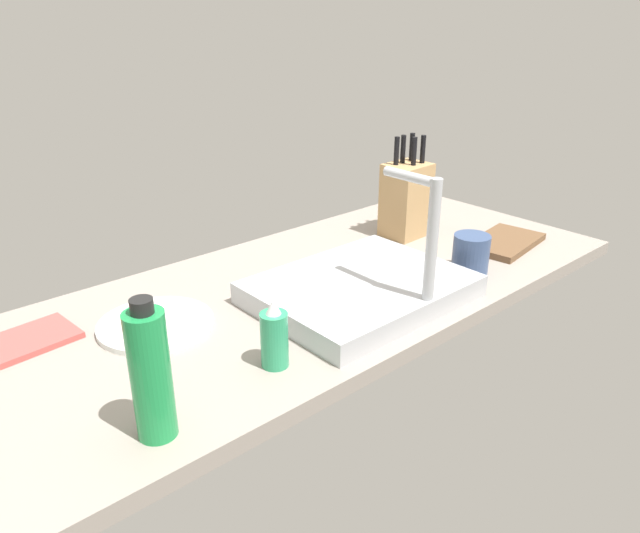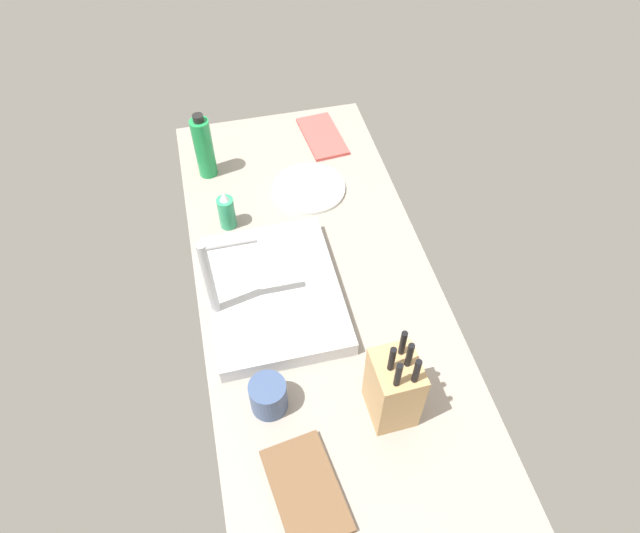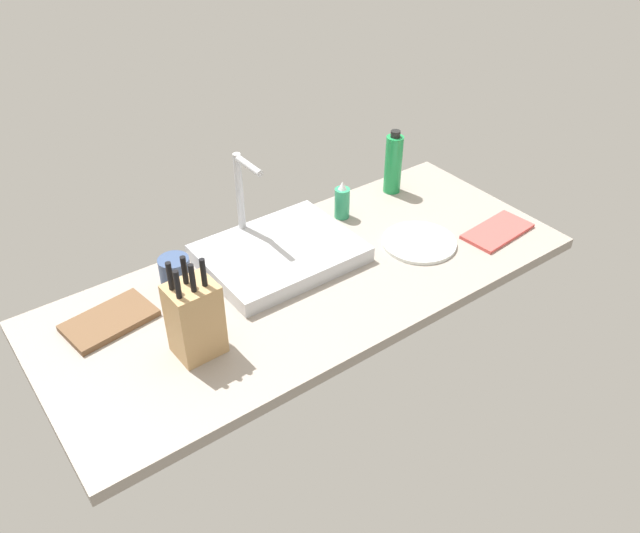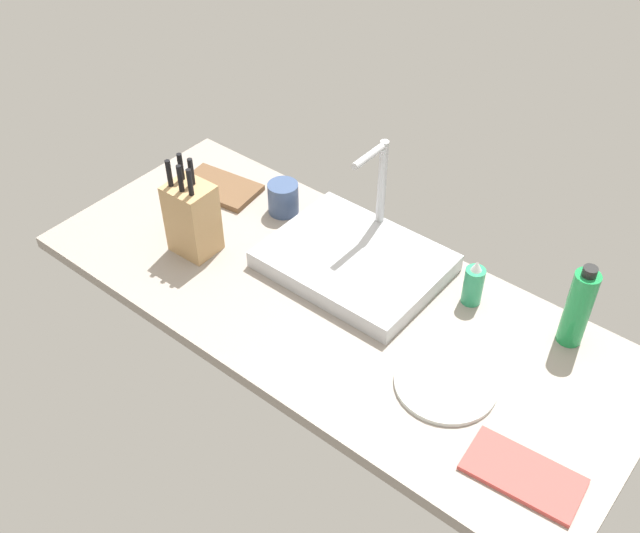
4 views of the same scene
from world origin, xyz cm
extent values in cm
cube|color=gray|center=(0.00, 0.00, 1.75)|extent=(160.39, 67.58, 3.50)
cube|color=#B7BABF|center=(-2.43, 12.75, 5.98)|extent=(45.78, 35.36, 4.97)
cylinder|color=#B7BABF|center=(-5.88, 28.79, 18.80)|extent=(2.40, 2.40, 30.61)
cylinder|color=#B7BABF|center=(-5.88, 22.29, 33.11)|extent=(2.00, 13.01, 2.00)
cylinder|color=#B7BABF|center=(-2.38, 28.79, 5.50)|extent=(1.60, 1.60, 4.00)
cube|color=tan|center=(-41.42, -8.32, 13.92)|extent=(12.20, 10.62, 20.85)
cylinder|color=black|center=(-45.34, -10.59, 28.18)|extent=(1.44, 1.44, 7.66)
cylinder|color=black|center=(-45.27, -6.61, 28.18)|extent=(1.44, 1.44, 7.66)
cylinder|color=black|center=(-41.40, -10.40, 28.18)|extent=(1.44, 1.44, 7.66)
cylinder|color=black|center=(-41.46, -6.49, 28.18)|extent=(1.44, 1.44, 7.66)
cylinder|color=black|center=(-38.26, -9.98, 28.18)|extent=(1.44, 1.44, 7.66)
cube|color=brown|center=(-55.97, 15.59, 4.40)|extent=(25.37, 17.27, 1.80)
cylinder|color=#2D9966|center=(28.42, 21.42, 8.82)|extent=(5.12, 5.12, 10.65)
cone|color=silver|center=(28.42, 21.42, 15.55)|extent=(2.81, 2.81, 2.80)
cylinder|color=#1E8E47|center=(53.77, 24.81, 14.01)|extent=(6.13, 6.13, 21.03)
cylinder|color=black|center=(53.77, 24.81, 25.63)|extent=(3.37, 3.37, 2.20)
cylinder|color=silver|center=(38.11, -6.23, 4.10)|extent=(23.67, 23.67, 1.20)
cube|color=#CC4C47|center=(63.15, -16.68, 4.10)|extent=(24.97, 14.33, 1.20)
cylinder|color=#384C75|center=(-33.81, 19.75, 8.29)|extent=(8.98, 8.98, 9.57)
camera|label=1|loc=(84.32, 97.02, 64.01)|focal=33.52mm
camera|label=2|loc=(-96.69, 22.04, 133.42)|focal=32.21mm
camera|label=3|loc=(-89.51, -126.18, 120.56)|focal=36.67mm
camera|label=4|loc=(84.85, -109.50, 137.37)|focal=41.87mm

